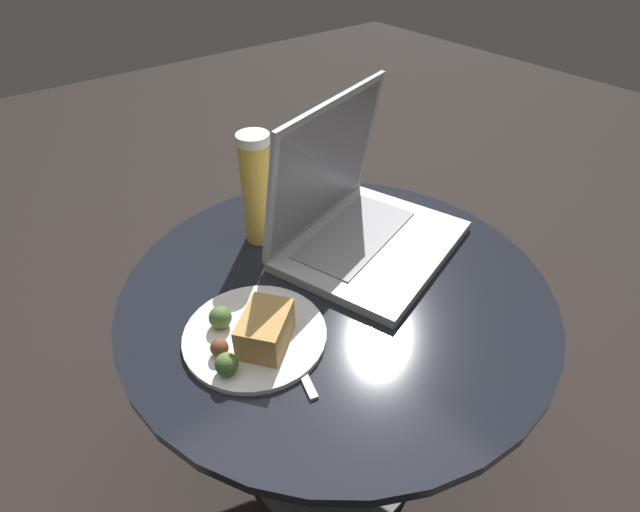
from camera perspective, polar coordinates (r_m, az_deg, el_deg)
ground_plane at (r=1.26m, az=1.37°, el=-21.60°), size 6.00×6.00×0.00m
table at (r=0.95m, az=1.70°, el=-9.90°), size 0.73×0.73×0.52m
laptop at (r=0.92m, az=4.21°, el=4.29°), size 0.39×0.35×0.27m
beer_glass at (r=0.92m, az=-7.19°, el=7.58°), size 0.06×0.06×0.21m
snack_plate at (r=0.76m, az=-7.44°, el=-8.75°), size 0.22×0.22×0.06m
fork at (r=0.75m, az=-3.31°, el=-10.60°), size 0.06×0.16×0.00m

